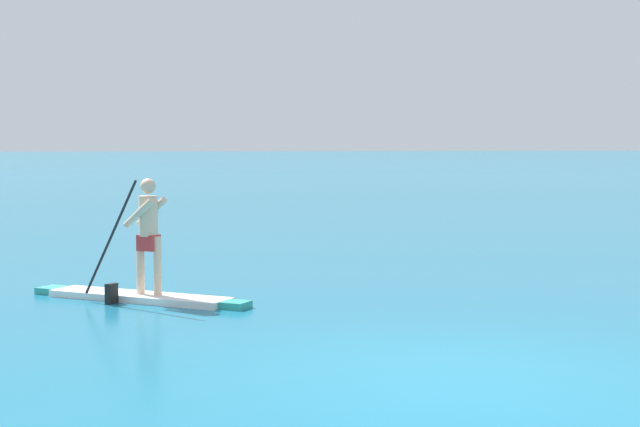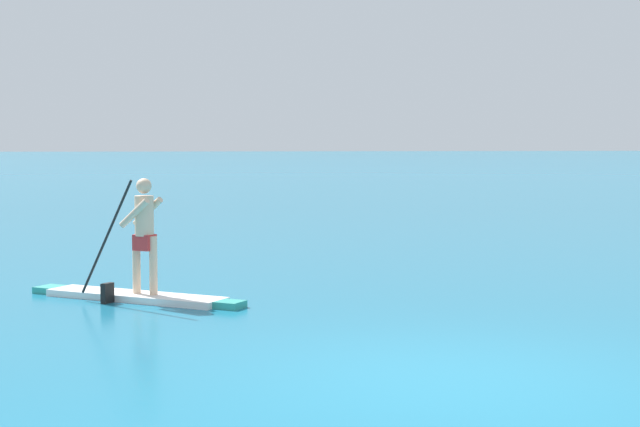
{
  "view_description": "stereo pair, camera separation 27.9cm",
  "coord_description": "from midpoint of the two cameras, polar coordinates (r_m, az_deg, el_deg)",
  "views": [
    {
      "loc": [
        -2.76,
        -8.66,
        2.19
      ],
      "look_at": [
        0.08,
        8.38,
        0.93
      ],
      "focal_mm": 54.93,
      "sensor_mm": 36.0,
      "label": 1
    },
    {
      "loc": [
        -2.49,
        -8.7,
        2.19
      ],
      "look_at": [
        0.08,
        8.38,
        0.93
      ],
      "focal_mm": 54.93,
      "sensor_mm": 36.0,
      "label": 2
    }
  ],
  "objects": [
    {
      "name": "ground",
      "position": [
        9.33,
        8.15,
        -9.44
      ],
      "size": [
        440.0,
        440.0,
        0.0
      ],
      "primitive_type": "plane",
      "color": "#196B8C"
    },
    {
      "name": "paddleboarder_mid_center",
      "position": [
        13.76,
        -10.04,
        -3.43
      ],
      "size": [
        3.0,
        2.23,
        1.74
      ],
      "rotation": [
        0.0,
        0.0,
        2.54
      ],
      "color": "white",
      "rests_on": "ground"
    }
  ]
}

